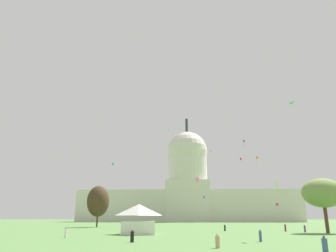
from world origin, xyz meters
name	(u,v)px	position (x,y,z in m)	size (l,w,h in m)	color
capitol_building	(188,191)	(0.22, 196.01, 19.71)	(142.46, 27.57, 69.68)	beige
event_tent	(139,219)	(-8.66, 42.78, 2.83)	(7.25, 7.32, 5.56)	white
tree_east_near	(323,193)	(29.11, 49.72, 8.00)	(11.30, 10.30, 11.06)	#4C3823
tree_west_mid	(98,201)	(-28.33, 84.16, 8.07)	(9.60, 9.87, 12.98)	#42301E
person_black_near_tent	(225,228)	(9.36, 58.96, 0.71)	(0.44, 0.44, 1.56)	black
person_white_mid_center	(66,233)	(-18.32, 31.16, 0.71)	(0.44, 0.44, 1.55)	silver
person_black_edge_west	(132,237)	(-6.41, 23.17, 0.73)	(0.66, 0.66, 1.62)	black
person_maroon_front_center	(285,228)	(22.74, 57.02, 0.80)	(0.52, 0.52, 1.74)	maroon
person_denim_back_left	(325,247)	(12.19, 8.21, 0.78)	(0.63, 0.63, 1.72)	#3D5684
person_denim_back_center	(260,236)	(10.52, 25.31, 0.72)	(0.44, 0.44, 1.57)	#3D5684
person_tan_back_right	(218,242)	(4.05, 15.84, 0.66)	(0.54, 0.54, 1.48)	tan
person_purple_front_right	(305,229)	(25.77, 53.25, 0.70)	(0.46, 0.46, 1.53)	#703D93
kite_black_mid	(210,152)	(11.69, 132.69, 33.45)	(1.38, 1.46, 2.96)	black
kite_cyan_mid	(113,165)	(-26.71, 94.84, 21.39)	(0.86, 0.86, 4.54)	#33BCDB
kite_blue_low	(204,197)	(9.18, 156.33, 13.30)	(0.85, 0.58, 1.42)	blue
kite_magenta_low	(277,205)	(36.99, 116.68, 8.01)	(1.03, 1.08, 1.16)	#D1339E
kite_pink_low	(197,181)	(2.98, 53.01, 11.02)	(0.86, 0.18, 3.39)	pink
kite_turquoise_high	(168,131)	(-9.08, 136.75, 45.06)	(1.37, 1.48, 0.39)	teal
kite_green_mid	(289,105)	(19.29, 34.72, 22.52)	(0.75, 1.60, 0.14)	green
kite_orange_mid	(257,158)	(31.43, 121.80, 28.14)	(1.05, 1.02, 3.81)	orange
kite_violet_mid	(244,142)	(24.55, 112.91, 33.56)	(0.95, 0.59, 4.02)	purple
kite_lime_low	(277,185)	(24.63, 67.81, 11.38)	(0.54, 0.81, 3.48)	#8CD133
kite_red_high	(241,159)	(31.68, 167.20, 35.64)	(0.96, 0.47, 3.15)	red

